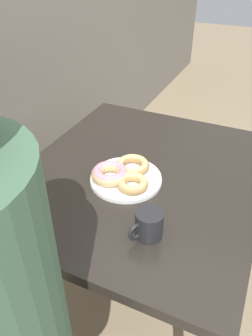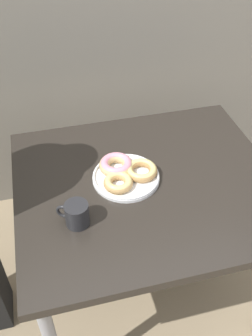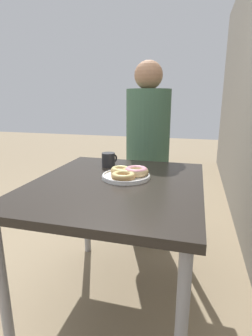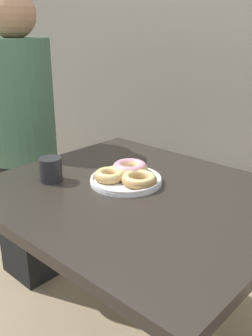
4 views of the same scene
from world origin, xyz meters
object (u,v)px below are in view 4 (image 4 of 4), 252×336
Objects in this scene: donut_plate at (127,175)px; coffee_mug at (51,169)px; person_figure at (20,136)px; dining_table at (136,211)px.

donut_plate is 0.29m from coffee_mug.
dining_table is at bearing -1.91° from person_figure.
coffee_mug is (-0.23, -0.19, 0.02)m from donut_plate.
dining_table is 0.71× the size of person_figure.
donut_plate is at bearing 153.96° from dining_table.
person_figure is (-0.80, 0.03, 0.13)m from dining_table.
coffee_mug is (-0.31, -0.15, 0.13)m from dining_table.
person_figure reaches higher than dining_table.
dining_table is at bearing 25.48° from coffee_mug.
donut_plate is 0.19× the size of person_figure.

